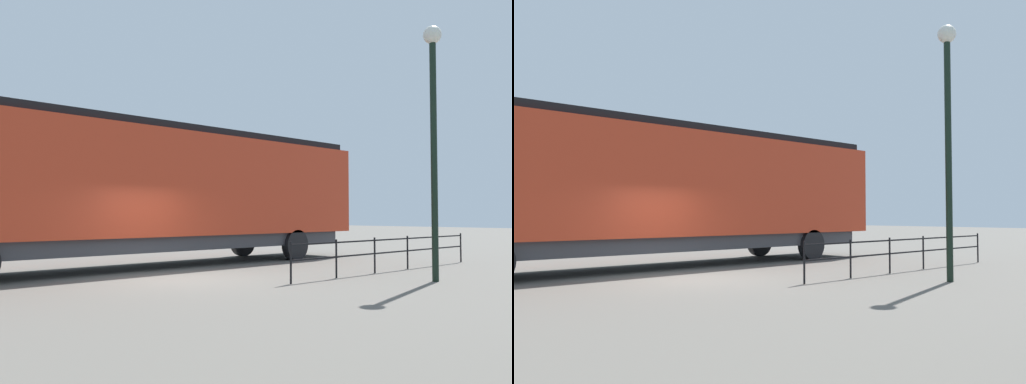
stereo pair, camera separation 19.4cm
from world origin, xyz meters
The scene contains 4 objects.
ground_plane centered at (0.00, 0.00, 0.00)m, with size 120.00×120.00×0.00m, color #666059.
locomotive centered at (-3.35, 1.72, 2.47)m, with size 3.12×16.83×4.44m.
lamp_post centered at (4.71, 4.34, 4.20)m, with size 0.45×0.45×6.38m.
platform_fence centered at (2.58, 5.73, 0.65)m, with size 0.05×8.73×1.00m.
Camera 2 is at (11.55, -8.02, 1.65)m, focal length 38.28 mm.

